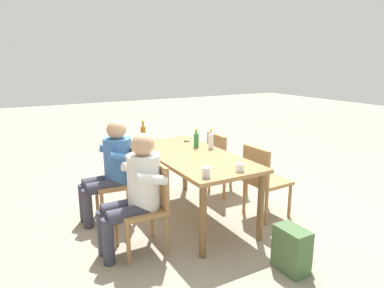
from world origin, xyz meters
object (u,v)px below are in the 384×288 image
at_px(dining_table, 192,162).
at_px(table_knife, 191,141).
at_px(cup_white, 240,167).
at_px(chair_far_right, 122,178).
at_px(chair_far_left, 148,202).
at_px(chair_near_right, 223,161).
at_px(person_in_white_shirt, 136,188).
at_px(bottle_clear, 211,140).
at_px(bottle_green, 196,139).
at_px(bottle_amber, 143,134).
at_px(backpack_by_near_side, 292,250).
at_px(cup_glass, 206,172).
at_px(person_in_plaid_shirt, 111,166).
at_px(chair_near_left, 263,178).

bearing_deg(dining_table, table_knife, -28.46).
bearing_deg(cup_white, chair_far_right, 34.95).
xyz_separation_m(chair_far_left, chair_far_right, (0.81, 0.00, 0.00)).
distance_m(chair_far_right, chair_near_right, 1.45).
xyz_separation_m(person_in_white_shirt, bottle_clear, (0.53, -1.17, 0.23)).
bearing_deg(table_knife, cup_white, 171.65).
relative_size(chair_near_right, bottle_green, 3.73).
bearing_deg(bottle_clear, bottle_amber, 45.47).
xyz_separation_m(table_knife, backpack_by_near_side, (-1.94, 0.05, -0.58)).
height_order(cup_white, cup_glass, cup_glass).
relative_size(person_in_white_shirt, backpack_by_near_side, 2.89).
bearing_deg(chair_near_right, bottle_green, 106.27).
distance_m(dining_table, chair_far_right, 0.85).
xyz_separation_m(cup_white, table_knife, (1.32, -0.19, -0.04)).
xyz_separation_m(person_in_plaid_shirt, table_knife, (0.13, -1.13, 0.13)).
distance_m(person_in_white_shirt, table_knife, 1.48).
bearing_deg(chair_near_right, chair_far_right, 90.29).
xyz_separation_m(chair_far_left, table_knife, (0.95, -1.02, 0.29)).
xyz_separation_m(chair_near_left, bottle_green, (0.67, 0.52, 0.39)).
bearing_deg(chair_near_left, chair_near_right, 0.01).
relative_size(bottle_green, cup_white, 2.84).
bearing_deg(cup_white, dining_table, 7.23).
height_order(chair_near_right, person_in_white_shirt, person_in_white_shirt).
relative_size(bottle_green, bottle_amber, 0.76).
relative_size(person_in_plaid_shirt, cup_glass, 12.08).
bearing_deg(person_in_plaid_shirt, chair_near_right, -90.00).
bearing_deg(chair_far_left, cup_white, -114.25).
bearing_deg(cup_white, bottle_clear, -14.67).
xyz_separation_m(bottle_clear, backpack_by_near_side, (-1.52, 0.10, -0.69)).
xyz_separation_m(chair_far_right, bottle_amber, (0.35, -0.42, 0.42)).
relative_size(person_in_white_shirt, table_knife, 5.82).
relative_size(chair_far_right, chair_near_left, 1.00).
bearing_deg(chair_near_right, cup_glass, 139.50).
bearing_deg(backpack_by_near_side, bottle_amber, 14.12).
height_order(chair_far_right, bottle_clear, bottle_clear).
height_order(chair_far_left, bottle_green, bottle_green).
xyz_separation_m(person_in_plaid_shirt, bottle_green, (-0.15, -1.04, 0.22)).
height_order(person_in_white_shirt, bottle_clear, person_in_white_shirt).
xyz_separation_m(person_in_white_shirt, cup_glass, (-0.36, -0.55, 0.17)).
bearing_deg(bottle_amber, chair_far_right, 129.61).
relative_size(chair_far_left, backpack_by_near_side, 2.13).
distance_m(chair_near_left, bottle_green, 0.93).
relative_size(cup_white, table_knife, 0.41).
bearing_deg(cup_white, cup_glass, 88.70).
bearing_deg(table_knife, cup_glass, 156.35).
height_order(dining_table, bottle_green, bottle_green).
height_order(person_in_plaid_shirt, bottle_amber, person_in_plaid_shirt).
distance_m(chair_far_left, person_in_white_shirt, 0.20).
relative_size(chair_far_left, bottle_green, 3.73).
bearing_deg(table_knife, bottle_clear, -174.09).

